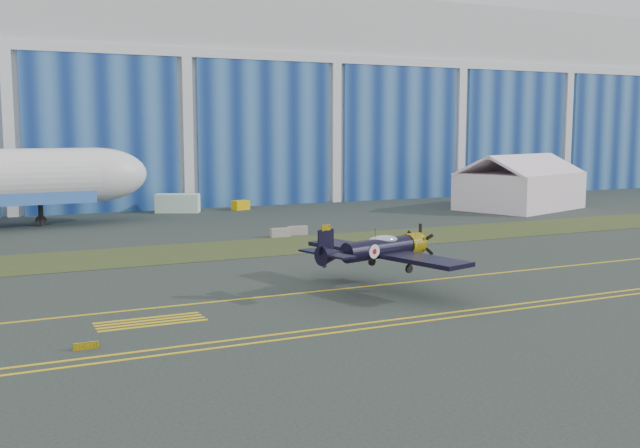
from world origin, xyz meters
name	(u,v)px	position (x,y,z in m)	size (l,w,h in m)	color
ground	(365,271)	(0.00, 0.00, 0.00)	(260.00, 260.00, 0.00)	#2C3531
grass_median	(292,245)	(0.00, 14.00, 0.02)	(260.00, 10.00, 0.02)	#475128
hangar	(149,102)	(0.00, 71.79, 14.96)	(220.00, 45.70, 30.00)	silver
taxiway_centreline	(400,283)	(0.00, -5.00, 0.01)	(200.00, 0.20, 0.02)	yellow
edge_line_near	(485,313)	(0.00, -14.50, 0.01)	(80.00, 0.20, 0.02)	yellow
edge_line_far	(475,309)	(0.00, -13.50, 0.01)	(80.00, 0.20, 0.02)	yellow
hold_short_ladder	(151,322)	(-18.00, -8.10, 0.01)	(6.00, 2.40, 0.02)	yellow
guard_board_left	(86,346)	(-22.00, -12.00, 0.17)	(1.20, 0.15, 0.35)	yellow
warbird	(378,249)	(-2.56, -6.43, 2.81)	(13.80, 15.37, 3.86)	black
tent	(520,182)	(39.89, 30.01, 3.66)	(18.73, 16.17, 7.33)	white
shipping_container	(178,203)	(-2.60, 45.23, 1.19)	(5.48, 2.19, 2.37)	#D0F8E3
tug	(241,205)	(5.75, 44.84, 0.62)	(2.13, 1.33, 1.24)	#E6B406
gse_box	(510,190)	(51.10, 45.44, 0.98)	(3.26, 1.74, 1.96)	#8CAA92
barrier_a	(280,233)	(0.93, 19.14, 0.45)	(2.00, 0.60, 0.90)	gray
barrier_b	(298,231)	(3.08, 19.84, 0.45)	(2.00, 0.60, 0.90)	#9C8F93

